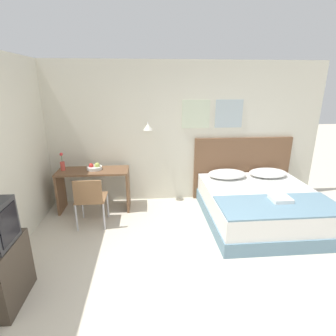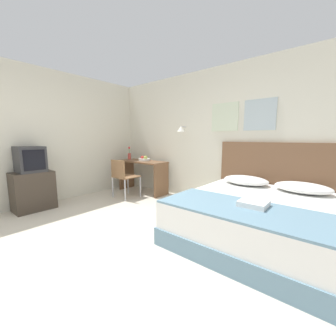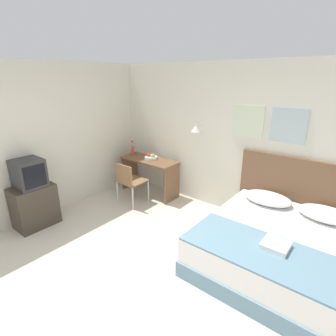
% 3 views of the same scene
% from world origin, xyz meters
% --- Properties ---
extents(ground_plane, '(24.00, 24.00, 0.00)m').
position_xyz_m(ground_plane, '(0.00, 0.00, 0.00)').
color(ground_plane, beige).
extents(wall_back, '(5.62, 0.31, 2.65)m').
position_xyz_m(wall_back, '(0.01, 2.61, 1.33)').
color(wall_back, beige).
rests_on(wall_back, ground_plane).
extents(bed, '(1.83, 1.96, 0.54)m').
position_xyz_m(bed, '(1.32, 1.55, 0.27)').
color(bed, '#66899E').
rests_on(bed, ground_plane).
extents(headboard, '(1.95, 0.06, 1.24)m').
position_xyz_m(headboard, '(1.32, 2.56, 0.62)').
color(headboard, brown).
rests_on(headboard, ground_plane).
extents(pillow_left, '(0.72, 0.48, 0.14)m').
position_xyz_m(pillow_left, '(0.92, 2.24, 0.62)').
color(pillow_left, white).
rests_on(pillow_left, bed).
extents(pillow_right, '(0.72, 0.48, 0.14)m').
position_xyz_m(pillow_right, '(1.72, 2.24, 0.62)').
color(pillow_right, white).
rests_on(pillow_right, bed).
extents(throw_blanket, '(1.77, 0.78, 0.02)m').
position_xyz_m(throw_blanket, '(1.32, 0.98, 0.56)').
color(throw_blanket, '#66899E').
rests_on(throw_blanket, bed).
extents(folded_towel_near_foot, '(0.29, 0.28, 0.06)m').
position_xyz_m(folded_towel_near_foot, '(1.40, 1.12, 0.60)').
color(folded_towel_near_foot, white).
rests_on(folded_towel_near_foot, throw_blanket).
extents(desk, '(1.26, 0.50, 0.76)m').
position_xyz_m(desk, '(-1.55, 2.23, 0.54)').
color(desk, brown).
rests_on(desk, ground_plane).
extents(desk_chair, '(0.47, 0.47, 0.85)m').
position_xyz_m(desk_chair, '(-1.50, 1.59, 0.52)').
color(desk_chair, '#8E6642').
rests_on(desk_chair, ground_plane).
extents(fruit_bowl, '(0.27, 0.27, 0.13)m').
position_xyz_m(fruit_bowl, '(-1.53, 2.26, 0.81)').
color(fruit_bowl, silver).
rests_on(fruit_bowl, desk).
extents(flower_vase, '(0.08, 0.08, 0.32)m').
position_xyz_m(flower_vase, '(-2.08, 2.27, 0.88)').
color(flower_vase, '#D14C42').
rests_on(flower_vase, desk).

